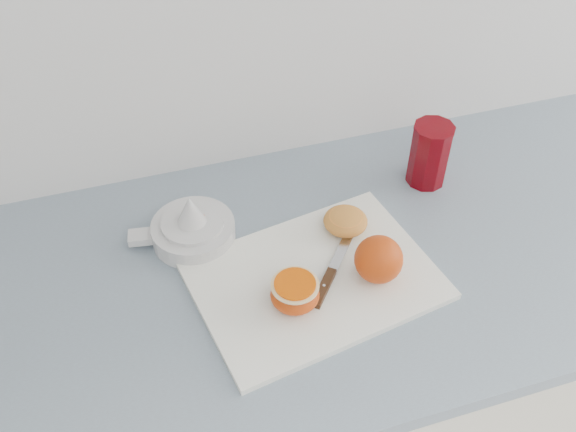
{
  "coord_description": "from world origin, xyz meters",
  "views": [
    {
      "loc": [
        -0.44,
        1.02,
        1.7
      ],
      "look_at": [
        -0.21,
        1.75,
        0.96
      ],
      "focal_mm": 40.0,
      "sensor_mm": 36.0,
      "label": 1
    }
  ],
  "objects_px": {
    "citrus_juicer": "(192,228)",
    "counter": "(332,389)",
    "half_orange": "(295,293)",
    "cutting_board": "(315,280)",
    "red_tumbler": "(429,156)"
  },
  "relations": [
    {
      "from": "citrus_juicer",
      "to": "counter",
      "type": "bearing_deg",
      "value": -24.05
    },
    {
      "from": "half_orange",
      "to": "citrus_juicer",
      "type": "xyz_separation_m",
      "value": [
        -0.12,
        0.2,
        -0.01
      ]
    },
    {
      "from": "half_orange",
      "to": "counter",
      "type": "bearing_deg",
      "value": 36.51
    },
    {
      "from": "counter",
      "to": "half_orange",
      "type": "relative_size",
      "value": 30.72
    },
    {
      "from": "counter",
      "to": "cutting_board",
      "type": "distance_m",
      "value": 0.46
    },
    {
      "from": "red_tumbler",
      "to": "counter",
      "type": "bearing_deg",
      "value": -148.39
    },
    {
      "from": "counter",
      "to": "cutting_board",
      "type": "bearing_deg",
      "value": -146.35
    },
    {
      "from": "half_orange",
      "to": "cutting_board",
      "type": "bearing_deg",
      "value": 40.46
    },
    {
      "from": "counter",
      "to": "citrus_juicer",
      "type": "distance_m",
      "value": 0.54
    },
    {
      "from": "red_tumbler",
      "to": "half_orange",
      "type": "bearing_deg",
      "value": -146.59
    },
    {
      "from": "counter",
      "to": "red_tumbler",
      "type": "xyz_separation_m",
      "value": [
        0.22,
        0.13,
        0.5
      ]
    },
    {
      "from": "half_orange",
      "to": "red_tumbler",
      "type": "height_order",
      "value": "red_tumbler"
    },
    {
      "from": "counter",
      "to": "red_tumbler",
      "type": "distance_m",
      "value": 0.56
    },
    {
      "from": "cutting_board",
      "to": "citrus_juicer",
      "type": "height_order",
      "value": "citrus_juicer"
    },
    {
      "from": "cutting_board",
      "to": "red_tumbler",
      "type": "height_order",
      "value": "red_tumbler"
    }
  ]
}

